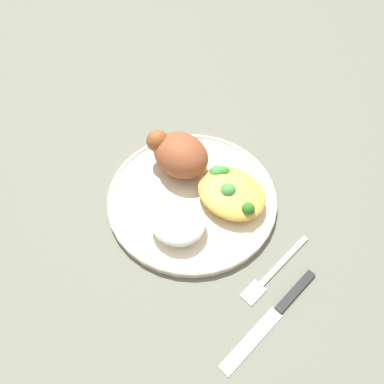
{
  "coord_description": "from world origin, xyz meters",
  "views": [
    {
      "loc": [
        -0.26,
        0.27,
        0.55
      ],
      "look_at": [
        0.0,
        0.0,
        0.02
      ],
      "focal_mm": 37.71,
      "sensor_mm": 36.0,
      "label": 1
    }
  ],
  "objects": [
    {
      "name": "knife",
      "position": [
        -0.21,
        0.05,
        0.0
      ],
      "size": [
        0.02,
        0.19,
        0.01
      ],
      "color": "black",
      "rests_on": "ground_plane"
    },
    {
      "name": "roasted_chicken",
      "position": [
        0.06,
        -0.03,
        0.05
      ],
      "size": [
        0.11,
        0.08,
        0.06
      ],
      "color": "brown",
      "rests_on": "plate"
    },
    {
      "name": "fork",
      "position": [
        -0.17,
        0.01,
        0.0
      ],
      "size": [
        0.02,
        0.14,
        0.01
      ],
      "color": "#B2B2B7",
      "rests_on": "ground_plane"
    },
    {
      "name": "ground_plane",
      "position": [
        0.0,
        0.0,
        0.0
      ],
      "size": [
        2.0,
        2.0,
        0.0
      ],
      "primitive_type": "plane",
      "color": "#5D6052"
    },
    {
      "name": "mac_cheese_with_broccoli",
      "position": [
        -0.05,
        -0.04,
        0.03
      ],
      "size": [
        0.11,
        0.09,
        0.04
      ],
      "color": "gold",
      "rests_on": "plate"
    },
    {
      "name": "rice_pile",
      "position": [
        -0.02,
        0.06,
        0.03
      ],
      "size": [
        0.09,
        0.08,
        0.03
      ],
      "primitive_type": "ellipsoid",
      "color": "white",
      "rests_on": "plate"
    },
    {
      "name": "plate",
      "position": [
        0.0,
        0.0,
        0.01
      ],
      "size": [
        0.27,
        0.27,
        0.01
      ],
      "color": "beige",
      "rests_on": "ground_plane"
    }
  ]
}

